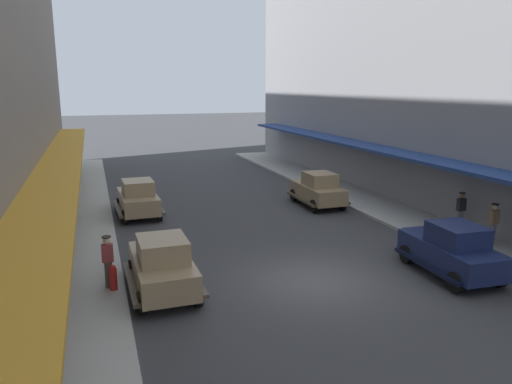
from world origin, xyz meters
name	(u,v)px	position (x,y,z in m)	size (l,w,h in m)	color
ground_plane	(313,281)	(0.00, 0.00, 0.00)	(200.00, 200.00, 0.00)	#38383A
sidewalk_left	(74,311)	(-7.50, 0.00, 0.07)	(3.00, 60.00, 0.15)	#A8A59E
sidewalk_right	(492,255)	(7.50, 0.00, 0.07)	(3.00, 60.00, 0.15)	#A8A59E
parked_car_0	(138,197)	(-4.72, 10.43, 0.94)	(2.25, 4.30, 1.84)	#997F5B
parked_car_1	(162,264)	(-4.87, 0.71, 0.94)	(2.18, 4.27, 1.84)	#997F5B
parked_car_2	(452,248)	(4.71, -0.97, 0.94)	(2.30, 4.32, 1.84)	#19234C
parked_car_3	(318,188)	(4.70, 9.49, 0.94)	(2.17, 4.27, 1.84)	#997F5B
fire_hydrant	(113,277)	(-6.35, 1.03, 0.56)	(0.24, 0.24, 0.82)	#B21E19
pedestrian_0	(108,261)	(-6.47, 1.30, 1.01)	(0.36, 0.28, 1.67)	#4C4238
pedestrian_1	(493,223)	(8.24, 0.84, 1.01)	(0.36, 0.28, 1.67)	slate
pedestrian_2	(461,210)	(8.47, 2.94, 1.01)	(0.36, 0.28, 1.67)	slate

